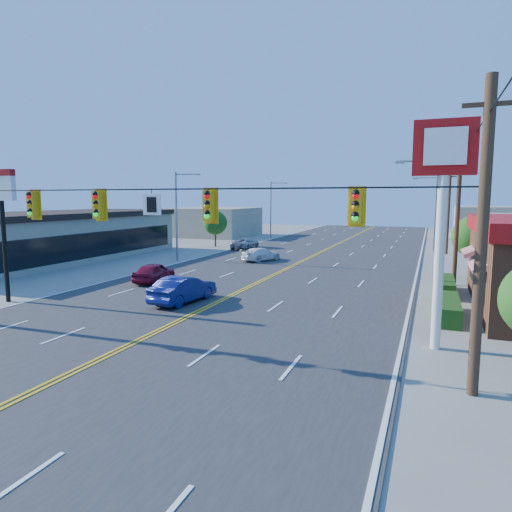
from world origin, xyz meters
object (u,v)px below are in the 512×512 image
(car_magenta, at_px, (154,273))
(car_silver, at_px, (245,244))
(signal_span, at_px, (122,220))
(car_white, at_px, (261,255))
(kfc_pylon, at_px, (443,188))
(car_blue, at_px, (183,290))
(pizza_hut_sign, at_px, (2,207))

(car_magenta, height_order, car_silver, car_magenta)
(signal_span, bearing_deg, car_white, 98.15)
(kfc_pylon, relative_size, car_silver, 1.94)
(car_magenta, height_order, car_blue, car_blue)
(pizza_hut_sign, bearing_deg, kfc_pylon, 0.00)
(kfc_pylon, xyz_separation_m, car_magenta, (-17.64, 7.70, -5.38))
(pizza_hut_sign, distance_m, car_blue, 10.74)
(car_blue, bearing_deg, car_white, -77.32)
(car_blue, bearing_deg, kfc_pylon, 172.72)
(signal_span, relative_size, car_white, 5.99)
(car_blue, distance_m, car_white, 17.10)
(kfc_pylon, bearing_deg, car_blue, 166.17)
(pizza_hut_sign, bearing_deg, signal_span, -20.19)
(car_magenta, height_order, car_white, car_magenta)
(pizza_hut_sign, relative_size, car_blue, 1.57)
(signal_span, relative_size, kfc_pylon, 2.86)
(signal_span, xyz_separation_m, pizza_hut_sign, (-10.88, 4.00, 0.30))
(car_blue, bearing_deg, pizza_hut_sign, 25.29)
(kfc_pylon, relative_size, car_white, 2.09)
(car_silver, bearing_deg, pizza_hut_sign, 85.75)
(pizza_hut_sign, bearing_deg, car_silver, 85.31)
(signal_span, height_order, car_blue, signal_span)
(car_white, bearing_deg, signal_span, 121.84)
(car_magenta, relative_size, car_white, 0.96)
(signal_span, bearing_deg, car_blue, 102.88)
(signal_span, height_order, pizza_hut_sign, signal_span)
(car_silver, bearing_deg, signal_span, 105.08)
(kfc_pylon, bearing_deg, pizza_hut_sign, 180.00)
(car_silver, bearing_deg, car_magenta, 95.92)
(car_magenta, bearing_deg, car_white, -110.23)
(car_white, bearing_deg, car_silver, -35.49)
(car_silver, bearing_deg, car_white, 121.25)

